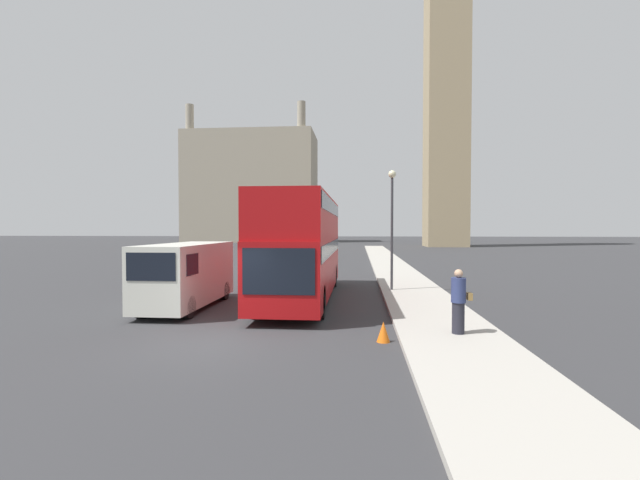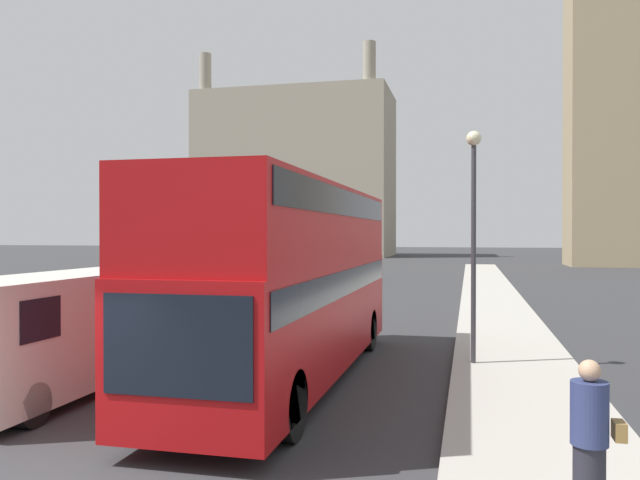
% 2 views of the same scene
% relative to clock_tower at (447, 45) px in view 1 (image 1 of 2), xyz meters
% --- Properties ---
extents(ground_plane, '(300.00, 300.00, 0.00)m').
position_rel_clock_tower_xyz_m(ground_plane, '(-18.53, -62.44, -33.65)').
color(ground_plane, '#333335').
extents(sidewalk_strip, '(2.95, 120.00, 0.15)m').
position_rel_clock_tower_xyz_m(sidewalk_strip, '(-12.05, -62.44, -33.58)').
color(sidewalk_strip, '#ADA89E').
rests_on(sidewalk_strip, ground_plane).
extents(clock_tower, '(7.15, 7.32, 65.62)m').
position_rel_clock_tower_xyz_m(clock_tower, '(0.00, 0.00, 0.00)').
color(clock_tower, tan).
rests_on(clock_tower, ground_plane).
extents(building_block_distant, '(28.68, 14.55, 29.81)m').
position_rel_clock_tower_xyz_m(building_block_distant, '(-38.80, 22.79, -21.39)').
color(building_block_distant, '#9E937F').
rests_on(building_block_distant, ground_plane).
extents(red_double_decker_bus, '(2.54, 11.38, 4.34)m').
position_rel_clock_tower_xyz_m(red_double_decker_bus, '(-17.00, -55.31, -31.22)').
color(red_double_decker_bus, '#A80F11').
rests_on(red_double_decker_bus, ground_plane).
extents(white_van, '(1.95, 5.75, 2.47)m').
position_rel_clock_tower_xyz_m(white_van, '(-21.19, -57.81, -32.33)').
color(white_van, silver).
rests_on(white_van, ground_plane).
extents(pedestrian, '(0.56, 0.40, 1.78)m').
position_rel_clock_tower_xyz_m(pedestrian, '(-11.86, -61.54, -32.62)').
color(pedestrian, '#23232D').
rests_on(pedestrian, sidewalk_strip).
extents(street_lamp, '(0.36, 0.36, 5.64)m').
position_rel_clock_tower_xyz_m(street_lamp, '(-13.04, -53.15, -29.79)').
color(street_lamp, '#38383D').
rests_on(street_lamp, sidewalk_strip).
extents(parked_sedan, '(1.71, 4.50, 1.55)m').
position_rel_clock_tower_xyz_m(parked_sedan, '(-21.45, -25.64, -32.96)').
color(parked_sedan, black).
rests_on(parked_sedan, ground_plane).
extents(traffic_cone, '(0.36, 0.36, 0.55)m').
position_rel_clock_tower_xyz_m(traffic_cone, '(-13.95, -62.05, -33.38)').
color(traffic_cone, orange).
rests_on(traffic_cone, ground_plane).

